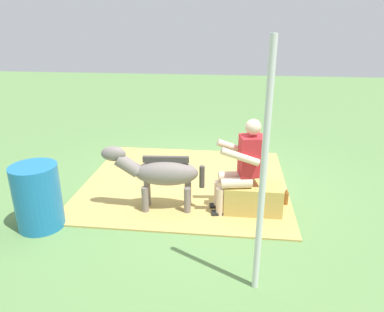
{
  "coord_description": "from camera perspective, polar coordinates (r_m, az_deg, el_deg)",
  "views": [
    {
      "loc": [
        -0.45,
        4.94,
        2.44
      ],
      "look_at": [
        0.12,
        0.04,
        0.55
      ],
      "focal_mm": 33.63,
      "sensor_mm": 36.0,
      "label": 1
    }
  ],
  "objects": [
    {
      "name": "ground_plane",
      "position": [
        5.52,
        1.28,
        -5.24
      ],
      "size": [
        24.0,
        24.0,
        0.0
      ],
      "primitive_type": "plane",
      "color": "#608C4C"
    },
    {
      "name": "hay_patch",
      "position": [
        5.72,
        -0.99,
        -4.12
      ],
      "size": [
        3.13,
        2.92,
        0.02
      ],
      "primitive_type": "cube",
      "color": "tan",
      "rests_on": "ground"
    },
    {
      "name": "hay_bale",
      "position": [
        4.89,
        9.58,
        -6.55
      ],
      "size": [
        0.75,
        0.45,
        0.4
      ],
      "primitive_type": "cube",
      "color": "tan",
      "rests_on": "ground"
    },
    {
      "name": "person_seated",
      "position": [
        4.66,
        8.03,
        -1.23
      ],
      "size": [
        0.7,
        0.5,
        1.28
      ],
      "color": "beige",
      "rests_on": "ground"
    },
    {
      "name": "pony_standing",
      "position": [
        4.75,
        -5.18,
        -2.67
      ],
      "size": [
        1.35,
        0.39,
        0.9
      ],
      "color": "slate",
      "rests_on": "ground"
    },
    {
      "name": "soda_bottle",
      "position": [
        5.17,
        14.67,
        -6.4
      ],
      "size": [
        0.07,
        0.07,
        0.25
      ],
      "color": "brown",
      "rests_on": "ground"
    },
    {
      "name": "water_barrel",
      "position": [
        4.79,
        -23.28,
        -5.96
      ],
      "size": [
        0.56,
        0.56,
        0.81
      ],
      "primitive_type": "cylinder",
      "color": "#1E72B2",
      "rests_on": "ground"
    },
    {
      "name": "tent_pole_left",
      "position": [
        3.15,
        11.23,
        -3.23
      ],
      "size": [
        0.06,
        0.06,
        2.34
      ],
      "primitive_type": "cylinder",
      "color": "silver",
      "rests_on": "ground"
    }
  ]
}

